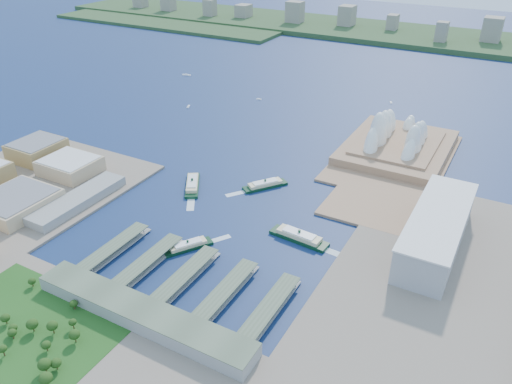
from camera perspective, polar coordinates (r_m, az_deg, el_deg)
The scene contains 19 objects.
ground at distance 509.30m, azimuth -4.22°, elevation -4.76°, with size 3000.00×3000.00×0.00m, color #0D1A3F.
south_land at distance 395.55m, azimuth -21.93°, elevation -19.49°, with size 720.00×180.00×3.00m, color gray.
east_land at distance 413.07m, azimuth 22.04°, elevation -16.94°, with size 240.00×500.00×3.00m, color gray.
peninsula at distance 684.07m, azimuth 15.54°, elevation 3.84°, with size 135.00×220.00×3.00m, color #977152.
far_shore at distance 1377.86m, azimuth 19.35°, elevation 16.33°, with size 2200.00×260.00×12.00m, color #2D4926.
opera_house at distance 690.51m, azimuth 16.12°, elevation 6.78°, with size 134.00×180.00×58.00m, color white, non-canonical shape.
toaster_building at distance 506.12m, azimuth 19.92°, elevation -4.16°, with size 45.00×155.00×35.00m, color #939399.
ferry_wharves at distance 451.38m, azimuth -7.94°, elevation -9.45°, with size 184.00×90.00×9.30m, color #4D5A44, non-canonical shape.
terminal_building at distance 414.37m, azimuth -12.87°, elevation -13.48°, with size 200.00×28.00×12.00m, color gray.
park at distance 434.66m, azimuth -25.49°, elevation -13.38°, with size 150.00×110.00×16.00m, color #194714, non-canonical shape.
far_skyline at distance 1352.05m, azimuth 19.41°, elevation 17.56°, with size 1900.00×140.00×55.00m, color gray, non-canonical shape.
ferry_a at distance 593.37m, azimuth -7.30°, elevation 1.06°, with size 14.91×58.59×11.08m, color black, non-canonical shape.
ferry_b at distance 588.36m, azimuth 1.05°, elevation 1.01°, with size 13.76×54.07×10.23m, color black, non-canonical shape.
ferry_c at distance 489.27m, azimuth -7.80°, elevation -5.95°, with size 12.42×48.79×9.23m, color black, non-canonical shape.
ferry_d at distance 497.64m, azimuth 4.95°, elevation -4.91°, with size 15.53×61.03×11.54m, color black, non-canonical shape.
boat_a at distance 847.43m, azimuth -7.74°, elevation 9.68°, with size 3.05×12.19×2.35m, color white, non-canonical shape.
boat_b at distance 874.06m, azimuth 0.34°, elevation 10.57°, with size 2.99×8.55×2.31m, color white, non-canonical shape.
boat_d at distance 1019.52m, azimuth -7.94°, elevation 13.13°, with size 3.96×18.11×3.06m, color white, non-canonical shape.
boat_e at distance 888.15m, azimuth 15.17°, elevation 9.86°, with size 3.08×9.68×2.38m, color white, non-canonical shape.
Camera 1 is at (235.83, -348.02, 287.49)m, focal length 35.00 mm.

